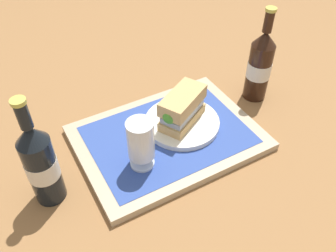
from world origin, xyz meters
name	(u,v)px	position (x,y,z in m)	size (l,w,h in m)	color
ground_plane	(168,140)	(0.00, 0.00, 0.00)	(3.00, 3.00, 0.00)	olive
tray	(168,138)	(0.00, 0.00, 0.01)	(0.44, 0.32, 0.02)	tan
placemat	(168,135)	(0.00, 0.00, 0.02)	(0.38, 0.27, 0.00)	#2D4793
plate	(182,123)	(-0.05, -0.01, 0.03)	(0.19, 0.19, 0.01)	silver
sandwich	(182,108)	(-0.05, -0.01, 0.08)	(0.14, 0.12, 0.08)	tan
beer_glass	(141,142)	(0.10, 0.05, 0.09)	(0.06, 0.06, 0.12)	silver
beer_bottle	(41,163)	(0.30, 0.02, 0.10)	(0.07, 0.07, 0.27)	black
second_bottle	(260,65)	(-0.31, -0.04, 0.10)	(0.07, 0.07, 0.27)	black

